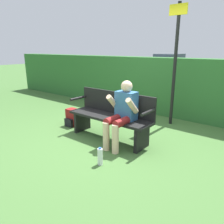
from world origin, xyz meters
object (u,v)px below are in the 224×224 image
(park_bench, at_px, (111,115))
(water_bottle, at_px, (100,157))
(parked_car, at_px, (169,63))
(backpack, at_px, (73,118))
(signpost, at_px, (175,60))
(person_seated, at_px, (122,111))

(park_bench, height_order, water_bottle, park_bench)
(park_bench, distance_m, parked_car, 13.23)
(backpack, xyz_separation_m, water_bottle, (1.59, -0.89, -0.05))
(park_bench, distance_m, backpack, 1.13)
(backpack, bearing_deg, signpost, 41.64)
(park_bench, bearing_deg, backpack, 179.09)
(person_seated, bearing_deg, park_bench, 159.02)
(person_seated, bearing_deg, parked_car, 111.21)
(signpost, bearing_deg, backpack, -138.36)
(backpack, distance_m, water_bottle, 1.82)
(backpack, relative_size, parked_car, 0.08)
(water_bottle, bearing_deg, parked_car, 110.69)
(park_bench, relative_size, person_seated, 1.47)
(park_bench, height_order, person_seated, person_seated)
(park_bench, bearing_deg, parked_car, 110.02)
(person_seated, xyz_separation_m, signpost, (0.19, 1.60, 0.78))
(person_seated, xyz_separation_m, backpack, (-1.44, 0.15, -0.44))
(person_seated, relative_size, water_bottle, 4.15)
(park_bench, height_order, parked_car, parked_car)
(water_bottle, relative_size, parked_car, 0.06)
(parked_car, bearing_deg, person_seated, -155.68)
(signpost, bearing_deg, water_bottle, -90.95)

